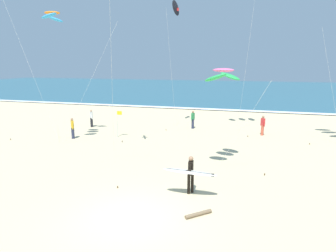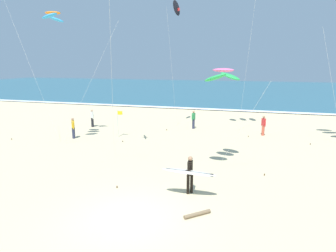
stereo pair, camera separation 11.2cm
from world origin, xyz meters
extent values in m
plane|color=beige|center=(0.00, 0.00, 0.00)|extent=(160.00, 160.00, 0.00)
cube|color=#2D6075|center=(0.00, 56.35, 0.04)|extent=(160.00, 60.00, 0.08)
cube|color=white|center=(0.00, 26.65, 0.09)|extent=(160.00, 1.24, 0.01)
cylinder|color=black|center=(1.71, 2.65, 0.44)|extent=(0.13, 0.13, 0.88)
cylinder|color=black|center=(1.84, 2.82, 0.44)|extent=(0.13, 0.13, 0.88)
cube|color=black|center=(1.78, 2.74, 1.18)|extent=(0.23, 0.36, 0.60)
cube|color=white|center=(1.67, 2.73, 1.22)|extent=(0.03, 0.20, 0.32)
sphere|color=#A87A59|center=(1.78, 2.74, 1.60)|extent=(0.21, 0.21, 0.21)
cylinder|color=black|center=(1.79, 2.51, 1.29)|extent=(0.09, 0.09, 0.26)
cylinder|color=black|center=(1.74, 2.41, 1.16)|extent=(0.26, 0.10, 0.14)
cylinder|color=black|center=(1.76, 2.97, 1.14)|extent=(0.09, 0.09, 0.56)
ellipsoid|color=white|center=(1.81, 2.38, 1.12)|extent=(2.34, 0.67, 0.22)
cube|color=#333333|center=(1.81, 2.38, 1.16)|extent=(2.02, 0.19, 0.14)
cube|color=#262628|center=(2.77, 2.46, 1.05)|extent=(0.12, 0.02, 0.14)
cylinder|color=silver|center=(9.35, 13.14, 4.03)|extent=(2.14, 0.65, 7.86)
cylinder|color=brown|center=(8.29, 12.83, 0.05)|extent=(0.06, 0.06, 0.10)
ellipsoid|color=#2D99DB|center=(-8.96, 8.92, 8.54)|extent=(1.12, 0.85, 0.50)
ellipsoid|color=orange|center=(-8.66, 8.19, 8.84)|extent=(1.11, 0.84, 0.20)
ellipsoid|color=#2D99DB|center=(-8.36, 7.45, 8.54)|extent=(1.12, 0.85, 0.50)
cylinder|color=silver|center=(-6.70, 8.98, 4.27)|extent=(3.93, 1.60, 8.35)
cylinder|color=brown|center=(-4.74, 9.78, 0.05)|extent=(0.06, 0.06, 0.10)
cylinder|color=silver|center=(-2.68, 4.43, 5.51)|extent=(2.25, 4.23, 10.83)
cylinder|color=brown|center=(-1.56, 2.32, 0.05)|extent=(0.06, 0.06, 0.10)
ellipsoid|color=green|center=(2.94, 7.52, 4.93)|extent=(1.34, 1.01, 0.56)
ellipsoid|color=pink|center=(2.65, 6.62, 5.28)|extent=(1.33, 1.01, 0.20)
ellipsoid|color=green|center=(2.35, 5.72, 4.93)|extent=(1.34, 1.01, 0.56)
cylinder|color=silver|center=(3.83, 6.23, 2.46)|extent=(2.38, 0.80, 4.73)
cylinder|color=brown|center=(5.02, 5.83, 0.05)|extent=(0.06, 0.06, 0.10)
cylinder|color=silver|center=(-11.05, 8.23, 5.94)|extent=(3.97, 0.38, 11.69)
cylinder|color=brown|center=(-13.03, 8.04, 0.05)|extent=(0.06, 0.06, 0.10)
cylinder|color=silver|center=(3.60, 14.99, 5.52)|extent=(0.88, 2.21, 10.83)
cylinder|color=brown|center=(4.04, 13.89, 0.05)|extent=(0.06, 0.06, 0.10)
cone|color=black|center=(-2.38, 16.27, 10.19)|extent=(0.59, 1.33, 1.28)
cube|color=red|center=(-2.38, 16.27, 10.05)|extent=(0.46, 0.10, 0.24)
cylinder|color=silver|center=(-2.55, 15.29, 5.02)|extent=(0.35, 1.97, 9.84)
cylinder|color=brown|center=(-2.72, 14.31, 0.05)|extent=(0.06, 0.06, 0.10)
cylinder|color=black|center=(-9.55, 13.80, 0.42)|extent=(0.22, 0.22, 0.84)
cube|color=white|center=(-9.55, 13.80, 1.11)|extent=(0.36, 0.35, 0.54)
sphere|color=tan|center=(-9.55, 13.80, 1.49)|extent=(0.20, 0.20, 0.20)
cylinder|color=white|center=(-9.39, 13.66, 1.01)|extent=(0.08, 0.08, 0.50)
cylinder|color=white|center=(-9.71, 13.94, 1.01)|extent=(0.08, 0.08, 0.50)
cylinder|color=#D8593F|center=(5.12, 14.74, 0.42)|extent=(0.22, 0.22, 0.84)
cube|color=red|center=(5.12, 14.74, 1.11)|extent=(0.34, 0.36, 0.54)
sphere|color=#A87A59|center=(5.12, 14.74, 1.49)|extent=(0.20, 0.20, 0.20)
cylinder|color=red|center=(5.25, 14.57, 1.01)|extent=(0.08, 0.08, 0.50)
cylinder|color=red|center=(5.00, 14.91, 1.01)|extent=(0.08, 0.08, 0.50)
cylinder|color=#2D334C|center=(-8.78, 9.72, 0.42)|extent=(0.22, 0.22, 0.84)
cube|color=gold|center=(-8.78, 9.72, 1.11)|extent=(0.34, 0.36, 0.54)
sphere|color=#A87A59|center=(-8.78, 9.72, 1.49)|extent=(0.20, 0.20, 0.20)
cylinder|color=gold|center=(-8.64, 9.56, 1.01)|extent=(0.08, 0.08, 0.50)
cylinder|color=gold|center=(-8.91, 9.88, 1.01)|extent=(0.08, 0.08, 0.50)
cylinder|color=#2D334C|center=(-0.68, 15.64, 0.42)|extent=(0.22, 0.22, 0.84)
cube|color=#339351|center=(-0.68, 15.64, 1.11)|extent=(0.28, 0.36, 0.54)
sphere|color=#A87A59|center=(-0.68, 15.64, 1.49)|extent=(0.20, 0.20, 0.20)
cylinder|color=#339351|center=(-0.75, 15.45, 1.01)|extent=(0.08, 0.08, 0.50)
cylinder|color=#339351|center=(-0.60, 15.84, 1.01)|extent=(0.08, 0.08, 0.50)
cylinder|color=silver|center=(-5.74, 11.13, 1.05)|extent=(0.05, 0.05, 2.10)
cube|color=yellow|center=(-5.52, 11.13, 1.90)|extent=(0.40, 0.02, 0.28)
cylinder|color=#846B4C|center=(2.47, 0.87, 0.07)|extent=(0.93, 0.87, 0.15)
camera|label=1|loc=(4.14, -9.19, 5.65)|focal=31.43mm
camera|label=2|loc=(4.25, -9.16, 5.65)|focal=31.43mm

